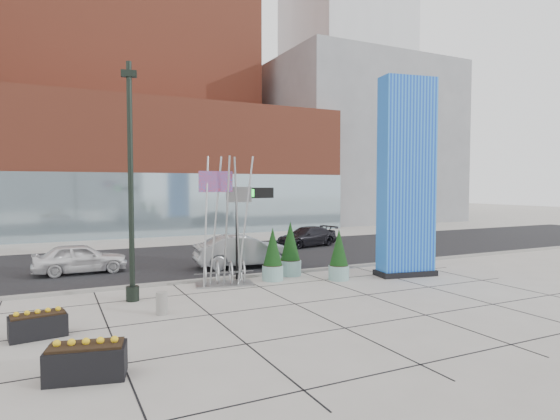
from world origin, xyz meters
name	(u,v)px	position (x,y,z in m)	size (l,w,h in m)	color
ground	(256,301)	(0.00, 0.00, 0.00)	(160.00, 160.00, 0.00)	#9E9991
street_asphalt	(183,260)	(0.00, 10.00, 0.01)	(80.00, 12.00, 0.02)	black
curb_edge	(219,279)	(0.00, 4.00, 0.06)	(80.00, 0.30, 0.12)	gray
tower_podium	(144,169)	(1.00, 27.00, 5.50)	(34.00, 10.00, 11.00)	#98422C
tower_glass_front	(156,205)	(1.00, 22.20, 2.50)	(34.00, 0.60, 5.00)	#8CA5B2
building_grey_parking	(350,144)	(26.00, 32.00, 9.00)	(20.00, 18.00, 18.00)	slate
building_pale_office	(345,37)	(36.00, 48.00, 27.50)	(16.00, 16.00, 55.00)	#B2B7BC
blue_pylon	(406,181)	(7.81, 1.30, 4.23)	(2.79, 1.59, 8.76)	#0E38D3
lamp_post	(131,204)	(-3.89, 1.89, 3.38)	(0.55, 0.45, 8.25)	black
public_art_sculpture	(224,251)	(-0.11, 3.00, 1.37)	(2.50, 1.62, 5.23)	#A3A5A8
concrete_bollard	(162,303)	(-3.34, -0.29, 0.35)	(0.36, 0.36, 0.71)	gray
overhead_street_sign	(251,200)	(1.39, 3.80, 3.38)	(1.86, 0.28, 3.94)	black
round_planter_east	(339,256)	(4.60, 1.80, 1.04)	(0.88, 0.88, 2.19)	#81AEAB
round_planter_mid	(290,250)	(3.20, 3.60, 1.15)	(0.97, 0.97, 2.43)	#81AEAB
round_planter_west	(273,255)	(2.02, 2.95, 1.07)	(0.90, 0.90, 2.26)	#81AEAB
box_planter_north	(38,324)	(-6.76, -1.07, 0.35)	(1.47, 0.88, 0.76)	black
box_planter_south	(86,360)	(-5.79, -4.50, 0.40)	(1.71, 1.12, 0.87)	black
car_white_west	(81,259)	(-5.22, 8.20, 0.69)	(1.63, 4.06, 1.38)	white
car_silver_mid	(244,251)	(2.10, 6.42, 0.79)	(1.68, 4.81, 1.59)	#999CA0
car_dark_east	(306,237)	(8.71, 11.89, 0.65)	(1.81, 4.45, 1.29)	black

